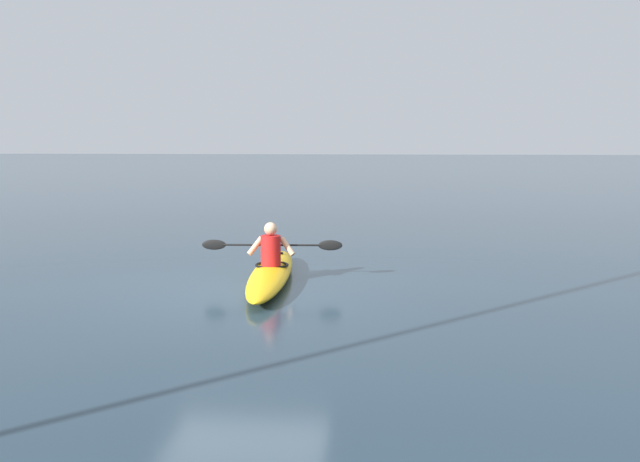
{
  "coord_description": "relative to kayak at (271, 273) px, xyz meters",
  "views": [
    {
      "loc": [
        -2.07,
        10.79,
        2.38
      ],
      "look_at": [
        -1.29,
        1.35,
        1.14
      ],
      "focal_mm": 41.31,
      "sensor_mm": 36.0,
      "label": 1
    }
  ],
  "objects": [
    {
      "name": "ground_plane",
      "position": [
        0.3,
        0.9,
        -0.14
      ],
      "size": [
        160.0,
        160.0,
        0.0
      ],
      "primitive_type": "plane",
      "color": "#233847"
    },
    {
      "name": "kayaker",
      "position": [
        -0.0,
        0.01,
        0.44
      ],
      "size": [
        2.32,
        0.44,
        0.7
      ],
      "color": "red",
      "rests_on": "kayak"
    },
    {
      "name": "kayak",
      "position": [
        0.0,
        0.0,
        0.0
      ],
      "size": [
        0.82,
        4.36,
        0.28
      ],
      "color": "#EAB214",
      "rests_on": "ground"
    }
  ]
}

